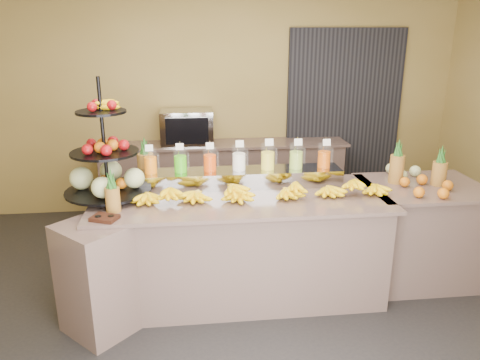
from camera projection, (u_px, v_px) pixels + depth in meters
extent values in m
plane|color=black|center=(245.00, 311.00, 3.98)|extent=(6.00, 6.00, 0.00)
cube|color=olive|center=(221.00, 102.00, 5.92)|extent=(6.00, 0.02, 2.80)
cube|color=black|center=(343.00, 116.00, 6.11)|extent=(1.50, 0.06, 2.20)
cube|color=gray|center=(241.00, 247.00, 4.13)|extent=(2.40, 0.90, 0.90)
cube|color=gray|center=(241.00, 198.00, 3.98)|extent=(2.50, 1.00, 0.03)
cube|color=gray|center=(100.00, 278.00, 3.63)|extent=(0.71, 0.71, 0.90)
cube|color=gray|center=(418.00, 233.00, 4.40)|extent=(1.00, 0.80, 0.90)
cube|color=gray|center=(425.00, 187.00, 4.26)|extent=(1.08, 0.88, 0.03)
cube|color=gray|center=(223.00, 179.00, 5.97)|extent=(3.00, 0.50, 0.90)
cube|color=gray|center=(223.00, 144.00, 5.83)|extent=(3.10, 0.55, 0.03)
cube|color=gray|center=(239.00, 178.00, 4.22)|extent=(1.85, 0.30, 0.15)
cylinder|color=silver|center=(150.00, 161.00, 4.08)|extent=(0.11, 0.11, 0.21)
cylinder|color=orange|center=(151.00, 165.00, 4.09)|extent=(0.11, 0.11, 0.14)
cylinder|color=gray|center=(148.00, 156.00, 4.08)|extent=(0.01, 0.01, 0.25)
cube|color=white|center=(149.00, 148.00, 3.99)|extent=(0.07, 0.02, 0.06)
cylinder|color=silver|center=(180.00, 160.00, 4.11)|extent=(0.12, 0.12, 0.21)
cylinder|color=#38B80C|center=(180.00, 164.00, 4.12)|extent=(0.11, 0.11, 0.15)
cylinder|color=gray|center=(178.00, 155.00, 4.10)|extent=(0.01, 0.01, 0.25)
cube|color=white|center=(180.00, 147.00, 4.02)|extent=(0.07, 0.02, 0.06)
cylinder|color=silver|center=(210.00, 159.00, 4.14)|extent=(0.12, 0.12, 0.21)
cylinder|color=#E03F00|center=(210.00, 163.00, 4.15)|extent=(0.11, 0.11, 0.15)
cylinder|color=gray|center=(208.00, 154.00, 4.13)|extent=(0.01, 0.01, 0.25)
cube|color=white|center=(210.00, 146.00, 4.04)|extent=(0.07, 0.02, 0.06)
cylinder|color=silver|center=(239.00, 158.00, 4.16)|extent=(0.12, 0.12, 0.22)
cylinder|color=white|center=(239.00, 162.00, 4.17)|extent=(0.11, 0.11, 0.15)
cylinder|color=gray|center=(237.00, 152.00, 4.16)|extent=(0.01, 0.01, 0.27)
cube|color=white|center=(240.00, 144.00, 4.07)|extent=(0.07, 0.02, 0.06)
cylinder|color=silver|center=(268.00, 157.00, 4.19)|extent=(0.13, 0.13, 0.23)
cylinder|color=yellow|center=(268.00, 161.00, 4.20)|extent=(0.12, 0.12, 0.16)
cylinder|color=gray|center=(266.00, 151.00, 4.18)|extent=(0.01, 0.01, 0.27)
cube|color=white|center=(269.00, 142.00, 4.09)|extent=(0.07, 0.02, 0.06)
cylinder|color=silver|center=(296.00, 156.00, 4.22)|extent=(0.12, 0.12, 0.23)
cylinder|color=#90B740|center=(296.00, 160.00, 4.23)|extent=(0.11, 0.11, 0.15)
cylinder|color=gray|center=(294.00, 150.00, 4.21)|extent=(0.01, 0.01, 0.27)
cube|color=white|center=(298.00, 142.00, 4.12)|extent=(0.07, 0.02, 0.06)
cylinder|color=silver|center=(324.00, 156.00, 4.25)|extent=(0.12, 0.12, 0.22)
cylinder|color=#CA4D00|center=(324.00, 159.00, 4.26)|extent=(0.11, 0.11, 0.15)
cylinder|color=gray|center=(323.00, 150.00, 4.24)|extent=(0.01, 0.01, 0.26)
cube|color=white|center=(327.00, 142.00, 4.15)|extent=(0.07, 0.02, 0.06)
ellipsoid|color=yellow|center=(149.00, 196.00, 3.83)|extent=(0.26, 0.20, 0.11)
ellipsoid|color=yellow|center=(196.00, 194.00, 3.87)|extent=(0.26, 0.20, 0.11)
ellipsoid|color=yellow|center=(242.00, 192.00, 3.91)|extent=(0.26, 0.20, 0.11)
ellipsoid|color=yellow|center=(287.00, 191.00, 3.95)|extent=(0.26, 0.20, 0.11)
ellipsoid|color=yellow|center=(331.00, 189.00, 3.99)|extent=(0.26, 0.20, 0.11)
ellipsoid|color=yellow|center=(374.00, 187.00, 4.03)|extent=(0.26, 0.20, 0.11)
ellipsoid|color=yellow|center=(172.00, 186.00, 3.83)|extent=(0.22, 0.18, 0.10)
ellipsoid|color=yellow|center=(234.00, 184.00, 3.88)|extent=(0.22, 0.18, 0.10)
ellipsoid|color=yellow|center=(295.00, 182.00, 3.94)|extent=(0.22, 0.18, 0.10)
ellipsoid|color=yellow|center=(353.00, 180.00, 3.99)|extent=(0.22, 0.18, 0.10)
cylinder|color=black|center=(104.00, 139.00, 3.81)|extent=(0.03, 0.03, 1.00)
cylinder|color=black|center=(108.00, 191.00, 3.95)|extent=(0.79, 0.79, 0.02)
cylinder|color=black|center=(105.00, 152.00, 3.85)|extent=(0.62, 0.62, 0.02)
cylinder|color=black|center=(101.00, 112.00, 3.74)|extent=(0.44, 0.44, 0.02)
sphere|color=#C3CD8D|center=(134.00, 178.00, 3.94)|extent=(0.19, 0.19, 0.19)
sphere|color=maroon|center=(124.00, 145.00, 3.85)|extent=(0.09, 0.09, 0.09)
sphere|color=orange|center=(94.00, 184.00, 3.92)|extent=(0.10, 0.10, 0.10)
cube|color=black|center=(105.00, 218.00, 3.49)|extent=(0.23, 0.20, 0.03)
cylinder|color=brown|center=(113.00, 200.00, 3.63)|extent=(0.11, 0.11, 0.19)
cone|color=#1E4F1A|center=(111.00, 178.00, 3.57)|extent=(0.06, 0.06, 0.16)
cylinder|color=brown|center=(146.00, 168.00, 4.29)|extent=(0.15, 0.15, 0.28)
cone|color=#1E4F1A|center=(144.00, 145.00, 4.23)|extent=(0.07, 0.07, 0.16)
cylinder|color=brown|center=(396.00, 169.00, 4.29)|extent=(0.14, 0.14, 0.26)
cylinder|color=brown|center=(439.00, 174.00, 4.23)|extent=(0.13, 0.13, 0.22)
ellipsoid|color=orange|center=(427.00, 186.00, 4.08)|extent=(0.39, 0.26, 0.10)
cube|color=gray|center=(187.00, 127.00, 5.71)|extent=(0.64, 0.45, 0.42)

